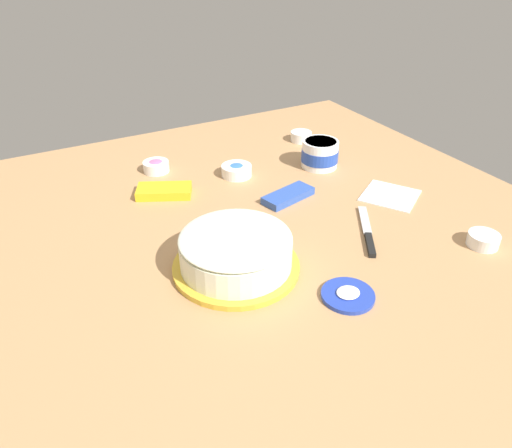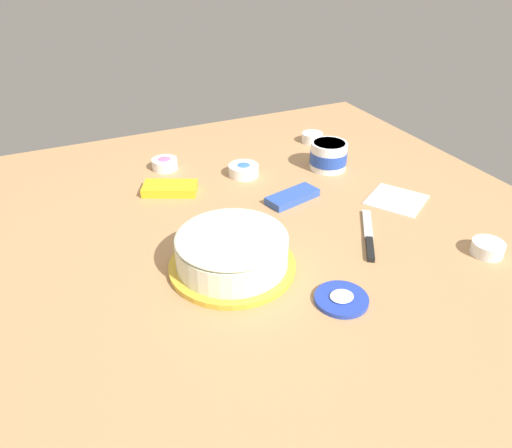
# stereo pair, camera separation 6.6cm
# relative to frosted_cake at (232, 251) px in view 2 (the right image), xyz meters

# --- Properties ---
(ground_plane) EXTENTS (1.54, 1.54, 0.00)m
(ground_plane) POSITION_rel_frosted_cake_xyz_m (0.17, 0.16, -0.05)
(ground_plane) COLOR tan
(frosted_cake) EXTENTS (0.30, 0.30, 0.10)m
(frosted_cake) POSITION_rel_frosted_cake_xyz_m (0.00, 0.00, 0.00)
(frosted_cake) COLOR gold
(frosted_cake) RESTS_ON ground_plane
(frosting_tub) EXTENTS (0.12, 0.12, 0.09)m
(frosting_tub) POSITION_rel_frosted_cake_xyz_m (0.49, 0.37, -0.00)
(frosting_tub) COLOR white
(frosting_tub) RESTS_ON ground_plane
(frosting_tub_lid) EXTENTS (0.12, 0.12, 0.02)m
(frosting_tub_lid) POSITION_rel_frosted_cake_xyz_m (0.16, -0.21, -0.04)
(frosting_tub_lid) COLOR #233DAD
(frosting_tub_lid) RESTS_ON ground_plane
(spreading_knife) EXTENTS (0.15, 0.21, 0.01)m
(spreading_knife) POSITION_rel_frosted_cake_xyz_m (0.36, -0.04, -0.04)
(spreading_knife) COLOR silver
(spreading_knife) RESTS_ON ground_plane
(sprinkle_bowl_yellow) EXTENTS (0.08, 0.08, 0.03)m
(sprinkle_bowl_yellow) POSITION_rel_frosted_cake_xyz_m (0.56, 0.58, -0.03)
(sprinkle_bowl_yellow) COLOR white
(sprinkle_bowl_yellow) RESTS_ON ground_plane
(sprinkle_bowl_rainbow) EXTENTS (0.08, 0.08, 0.03)m
(sprinkle_bowl_rainbow) POSITION_rel_frosted_cake_xyz_m (0.58, -0.21, -0.03)
(sprinkle_bowl_rainbow) COLOR white
(sprinkle_bowl_rainbow) RESTS_ON ground_plane
(sprinkle_bowl_pink) EXTENTS (0.08, 0.08, 0.04)m
(sprinkle_bowl_pink) POSITION_rel_frosted_cake_xyz_m (0.01, 0.59, -0.03)
(sprinkle_bowl_pink) COLOR white
(sprinkle_bowl_pink) RESTS_ON ground_plane
(sprinkle_bowl_blue) EXTENTS (0.10, 0.10, 0.04)m
(sprinkle_bowl_blue) POSITION_rel_frosted_cake_xyz_m (0.22, 0.44, -0.03)
(sprinkle_bowl_blue) COLOR white
(sprinkle_bowl_blue) RESTS_ON ground_plane
(candy_box_lower) EXTENTS (0.18, 0.14, 0.03)m
(candy_box_lower) POSITION_rel_frosted_cake_xyz_m (-0.03, 0.42, -0.03)
(candy_box_lower) COLOR yellow
(candy_box_lower) RESTS_ON ground_plane
(candy_box_upper) EXTENTS (0.17, 0.10, 0.02)m
(candy_box_upper) POSITION_rel_frosted_cake_xyz_m (0.28, 0.23, -0.04)
(candy_box_upper) COLOR #2D51B2
(candy_box_upper) RESTS_ON ground_plane
(paper_napkin) EXTENTS (0.21, 0.21, 0.01)m
(paper_napkin) POSITION_rel_frosted_cake_xyz_m (0.56, 0.10, -0.04)
(paper_napkin) COLOR white
(paper_napkin) RESTS_ON ground_plane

